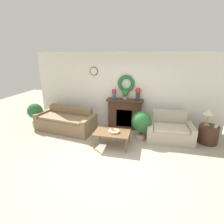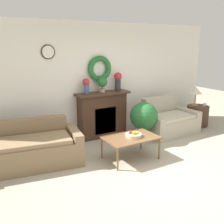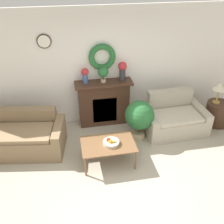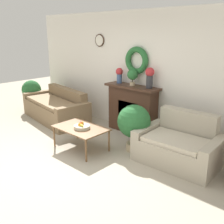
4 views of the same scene
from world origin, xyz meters
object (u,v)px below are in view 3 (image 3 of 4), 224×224
loveseat_right (173,118)px  side_table_by_loveseat (218,113)px  couch_left (13,137)px  potted_plant_floor_by_loveseat (140,116)px  fireplace (104,103)px  table_lamp (220,87)px  fruit_bowl (111,142)px  potted_plant_on_mantel (103,73)px  vase_on_mantel_right (122,70)px  vase_on_mantel_left (85,75)px  coffee_table (108,145)px

loveseat_right → side_table_by_loveseat: bearing=0.2°
couch_left → potted_plant_floor_by_loveseat: 2.70m
fireplace → side_table_by_loveseat: (2.69, -0.54, -0.28)m
table_lamp → potted_plant_floor_by_loveseat: 2.02m
side_table_by_loveseat → table_lamp: bearing=141.3°
couch_left → side_table_by_loveseat: couch_left is taller
couch_left → fruit_bowl: couch_left is taller
potted_plant_on_mantel → side_table_by_loveseat: bearing=-11.1°
fireplace → couch_left: fireplace is taller
table_lamp → potted_plant_floor_by_loveseat: bearing=-171.6°
fireplace → loveseat_right: 1.67m
fruit_bowl → vase_on_mantel_right: (0.53, 1.45, 0.85)m
vase_on_mantel_left → potted_plant_on_mantel: potted_plant_on_mantel is taller
coffee_table → fruit_bowl: size_ratio=3.29×
vase_on_mantel_left → table_lamp: bearing=-9.2°
vase_on_mantel_left → loveseat_right: bearing=-17.2°
potted_plant_floor_by_loveseat → table_lamp: bearing=8.4°
couch_left → coffee_table: bearing=-13.2°
coffee_table → vase_on_mantel_right: size_ratio=2.37×
fireplace → vase_on_mantel_right: bearing=0.7°
fruit_bowl → side_table_by_loveseat: (2.79, 0.90, -0.22)m
fruit_bowl → potted_plant_on_mantel: bearing=86.3°
couch_left → loveseat_right: 3.56m
fireplace → potted_plant_floor_by_loveseat: bearing=-49.7°
vase_on_mantel_right → potted_plant_floor_by_loveseat: size_ratio=0.47×
side_table_by_loveseat → vase_on_mantel_right: 2.56m
loveseat_right → coffee_table: bearing=-156.1°
fireplace → potted_plant_floor_by_loveseat: fireplace is taller
fruit_bowl → side_table_by_loveseat: 2.94m
vase_on_mantel_left → potted_plant_floor_by_loveseat: (1.06, -0.78, -0.72)m
table_lamp → vase_on_mantel_left: size_ratio=1.46×
side_table_by_loveseat → potted_plant_on_mantel: potted_plant_on_mantel is taller
coffee_table → fireplace: bearing=84.2°
side_table_by_loveseat → potted_plant_floor_by_loveseat: 2.07m
fireplace → potted_plant_on_mantel: bearing=-97.4°
side_table_by_loveseat → fruit_bowl: bearing=-162.2°
side_table_by_loveseat → potted_plant_floor_by_loveseat: size_ratio=0.64×
vase_on_mantel_right → table_lamp: bearing=-12.7°
fireplace → coffee_table: 1.44m
fireplace → potted_plant_on_mantel: (-0.00, -0.01, 0.77)m
fireplace → coffee_table: (-0.14, -1.43, -0.14)m
vase_on_mantel_left → potted_plant_on_mantel: bearing=-2.9°
table_lamp → vase_on_mantel_right: (-2.18, 0.49, 0.39)m
potted_plant_on_mantel → vase_on_mantel_right: bearing=2.6°
fireplace → table_lamp: size_ratio=2.55×
couch_left → coffee_table: couch_left is taller
potted_plant_on_mantel → table_lamp: bearing=-10.2°
fireplace → fruit_bowl: fireplace is taller
couch_left → side_table_by_loveseat: size_ratio=3.76×
fireplace → potted_plant_floor_by_loveseat: size_ratio=1.42×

